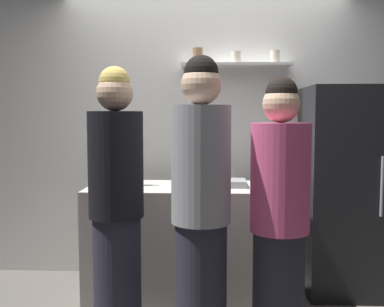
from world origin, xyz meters
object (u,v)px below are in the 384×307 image
(baking_pan, at_px, (223,183))
(wine_bottle_dark_glass, at_px, (134,169))
(refrigerator, at_px, (344,190))
(utensil_holder, at_px, (284,182))
(person_blonde, at_px, (116,209))
(person_grey_hoodie, at_px, (201,213))
(person_pink_top, at_px, (279,224))
(wine_bottle_amber_glass, at_px, (186,169))
(wine_bottle_green_glass, at_px, (188,170))
(water_bottle_plastic, at_px, (178,177))

(baking_pan, height_order, wine_bottle_dark_glass, wine_bottle_dark_glass)
(refrigerator, xyz_separation_m, baking_pan, (-1.00, -0.31, 0.10))
(utensil_holder, height_order, person_blonde, person_blonde)
(wine_bottle_dark_glass, distance_m, person_grey_hoodie, 1.03)
(utensil_holder, distance_m, person_pink_top, 0.68)
(utensil_holder, bearing_deg, person_pink_top, -101.73)
(baking_pan, relative_size, wine_bottle_amber_glass, 1.17)
(refrigerator, xyz_separation_m, wine_bottle_green_glass, (-1.27, -0.30, 0.20))
(person_pink_top, bearing_deg, person_blonde, -37.82)
(water_bottle_plastic, relative_size, person_blonde, 0.13)
(refrigerator, distance_m, wine_bottle_amber_glass, 1.31)
(utensil_holder, height_order, water_bottle_plastic, water_bottle_plastic)
(baking_pan, height_order, person_grey_hoodie, person_grey_hoodie)
(water_bottle_plastic, distance_m, person_blonde, 0.60)
(wine_bottle_green_glass, bearing_deg, wine_bottle_dark_glass, 179.59)
(refrigerator, height_order, person_blonde, person_blonde)
(baking_pan, xyz_separation_m, wine_bottle_dark_glass, (-0.69, 0.02, 0.10))
(utensil_holder, bearing_deg, wine_bottle_green_glass, 165.06)
(water_bottle_plastic, xyz_separation_m, person_pink_top, (0.63, -0.63, -0.19))
(utensil_holder, xyz_separation_m, water_bottle_plastic, (-0.77, -0.02, 0.04))
(refrigerator, relative_size, wine_bottle_green_glass, 5.33)
(utensil_holder, xyz_separation_m, person_pink_top, (-0.14, -0.65, -0.15))
(refrigerator, bearing_deg, person_blonde, -150.12)
(wine_bottle_amber_glass, height_order, person_blonde, person_blonde)
(refrigerator, height_order, wine_bottle_dark_glass, refrigerator)
(refrigerator, bearing_deg, wine_bottle_dark_glass, -170.05)
(person_pink_top, bearing_deg, person_grey_hoodie, -24.38)
(baking_pan, distance_m, wine_bottle_amber_glass, 0.38)
(person_pink_top, relative_size, person_blonde, 0.95)
(utensil_holder, distance_m, water_bottle_plastic, 0.77)
(baking_pan, distance_m, utensil_holder, 0.47)
(wine_bottle_amber_glass, xyz_separation_m, person_grey_hoodie, (0.14, -1.07, -0.13))
(utensil_holder, relative_size, person_blonde, 0.13)
(utensil_holder, relative_size, wine_bottle_dark_glass, 0.65)
(refrigerator, distance_m, person_blonde, 1.94)
(person_pink_top, height_order, person_grey_hoodie, person_grey_hoodie)
(wine_bottle_green_glass, xyz_separation_m, person_grey_hoodie, (0.11, -0.87, -0.15))
(person_blonde, bearing_deg, person_grey_hoodie, 161.99)
(utensil_holder, relative_size, wine_bottle_green_glass, 0.70)
(person_blonde, bearing_deg, utensil_holder, -154.13)
(baking_pan, xyz_separation_m, utensil_holder, (0.43, -0.17, 0.04))
(baking_pan, xyz_separation_m, wine_bottle_green_glass, (-0.27, 0.01, 0.10))
(person_grey_hoodie, bearing_deg, refrigerator, -61.76)
(refrigerator, relative_size, person_blonde, 0.96)
(wine_bottle_amber_glass, relative_size, person_grey_hoodie, 0.16)
(person_pink_top, xyz_separation_m, person_blonde, (-0.98, 0.17, 0.05))
(wine_bottle_amber_glass, xyz_separation_m, wine_bottle_dark_glass, (-0.39, -0.20, 0.02))
(wine_bottle_green_glass, xyz_separation_m, person_pink_top, (0.57, -0.84, -0.21))
(wine_bottle_green_glass, bearing_deg, baking_pan, -3.08)
(water_bottle_plastic, bearing_deg, person_pink_top, -44.97)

